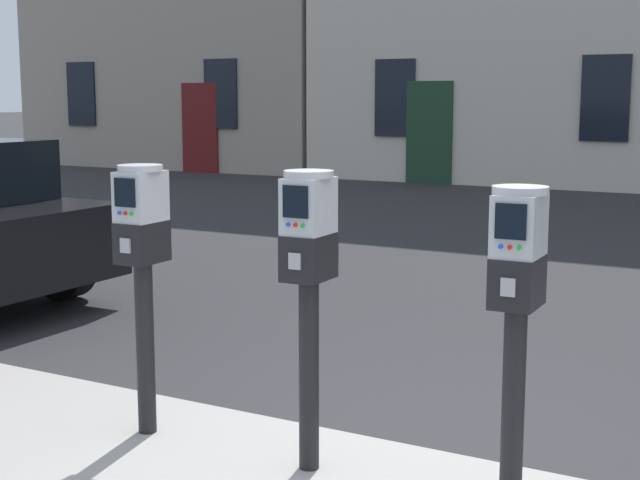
{
  "coord_description": "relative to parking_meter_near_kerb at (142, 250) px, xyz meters",
  "views": [
    {
      "loc": [
        1.64,
        -3.71,
        1.8
      ],
      "look_at": [
        -0.35,
        -0.18,
        1.17
      ],
      "focal_mm": 52.03,
      "sensor_mm": 36.0,
      "label": 1
    }
  ],
  "objects": [
    {
      "name": "parking_meter_twin_adjacent",
      "position": [
        0.93,
        0.0,
        0.01
      ],
      "size": [
        0.22,
        0.26,
        1.34
      ],
      "rotation": [
        0.0,
        0.0,
        -1.54
      ],
      "color": "black",
      "rests_on": "sidewalk_slab"
    },
    {
      "name": "parking_meter_near_kerb",
      "position": [
        0.0,
        0.0,
        0.0
      ],
      "size": [
        0.22,
        0.26,
        1.33
      ],
      "rotation": [
        0.0,
        0.0,
        -1.54
      ],
      "color": "black",
      "rests_on": "sidewalk_slab"
    },
    {
      "name": "parking_meter_end_of_row",
      "position": [
        1.86,
        -0.0,
        -0.01
      ],
      "size": [
        0.22,
        0.26,
        1.32
      ],
      "rotation": [
        0.0,
        0.0,
        -1.54
      ],
      "color": "black",
      "rests_on": "sidewalk_slab"
    }
  ]
}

